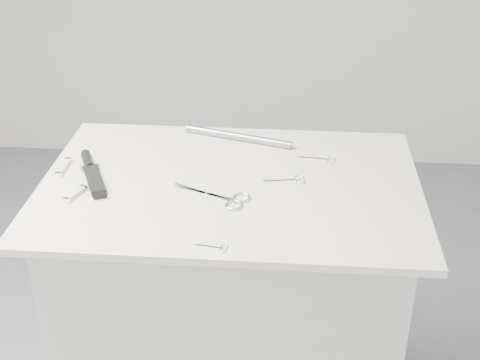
# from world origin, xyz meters

# --- Properties ---
(plinth) EXTENTS (0.90, 0.60, 0.90)m
(plinth) POSITION_xyz_m (0.00, 0.00, 0.45)
(plinth) COLOR beige
(plinth) RESTS_ON ground
(display_board) EXTENTS (1.00, 0.70, 0.02)m
(display_board) POSITION_xyz_m (0.00, 0.00, 0.91)
(display_board) COLOR beige
(display_board) RESTS_ON plinth
(large_shears) EXTENTS (0.20, 0.13, 0.01)m
(large_shears) POSITION_xyz_m (-0.00, -0.09, 0.92)
(large_shears) COLOR silver
(large_shears) RESTS_ON display_board
(embroidery_scissors_a) EXTENTS (0.11, 0.05, 0.00)m
(embroidery_scissors_a) POSITION_xyz_m (0.16, 0.03, 0.92)
(embroidery_scissors_a) COLOR silver
(embroidery_scissors_a) RESTS_ON display_board
(embroidery_scissors_b) EXTENTS (0.10, 0.04, 0.00)m
(embroidery_scissors_b) POSITION_xyz_m (0.25, 0.16, 0.92)
(embroidery_scissors_b) COLOR silver
(embroidery_scissors_b) RESTS_ON display_board
(tiny_scissors) EXTENTS (0.07, 0.03, 0.00)m
(tiny_scissors) POSITION_xyz_m (-0.00, -0.31, 0.92)
(tiny_scissors) COLOR silver
(tiny_scissors) RESTS_ON display_board
(sheathed_knife) EXTENTS (0.13, 0.24, 0.03)m
(sheathed_knife) POSITION_xyz_m (-0.38, 0.02, 0.93)
(sheathed_knife) COLOR black
(sheathed_knife) RESTS_ON display_board
(pocket_knife_a) EXTENTS (0.02, 0.10, 0.01)m
(pocket_knife_a) POSITION_xyz_m (-0.46, 0.04, 0.93)
(pocket_knife_a) COLOR beige
(pocket_knife_a) RESTS_ON display_board
(pocket_knife_b) EXTENTS (0.04, 0.08, 0.01)m
(pocket_knife_b) POSITION_xyz_m (-0.39, -0.10, 0.93)
(pocket_knife_b) COLOR beige
(pocket_knife_b) RESTS_ON display_board
(metal_rail) EXTENTS (0.33, 0.12, 0.02)m
(metal_rail) POSITION_xyz_m (-0.00, 0.27, 0.93)
(metal_rail) COLOR gray
(metal_rail) RESTS_ON display_board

